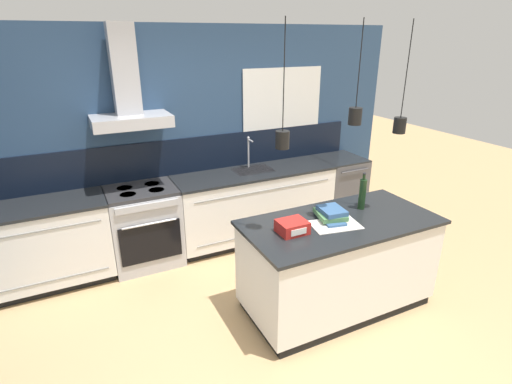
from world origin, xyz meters
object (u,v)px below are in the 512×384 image
Objects in this scene: dishwasher at (338,189)px; bottle_on_island at (362,193)px; oven_range at (145,226)px; book_stack at (331,214)px; red_supply_box at (292,227)px.

bottle_on_island is (-0.88, -1.49, 0.61)m from dishwasher.
oven_range and dishwasher have the same top height.
book_stack is at bearing -170.17° from bottle_on_island.
bottle_on_island reaches higher than oven_range.
bottle_on_island is at bearing 9.35° from red_supply_box.
book_stack is at bearing -47.89° from oven_range.
oven_range is at bearing 120.47° from red_supply_box.
bottle_on_island reaches higher than dishwasher.
dishwasher is at bearing 59.22° from bottle_on_island.
bottle_on_island is 1.49× the size of red_supply_box.
red_supply_box is at bearing -170.65° from bottle_on_island.
oven_range is 2.49× the size of book_stack.
oven_range is 2.51× the size of bottle_on_island.
red_supply_box is at bearing -59.53° from oven_range.
oven_range is at bearing 132.11° from book_stack.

